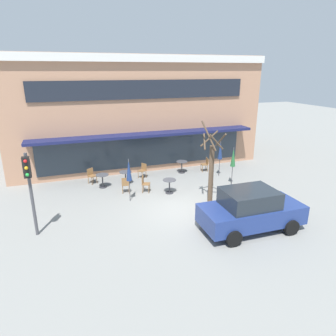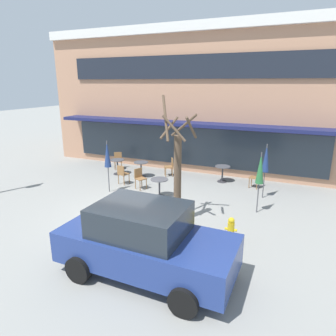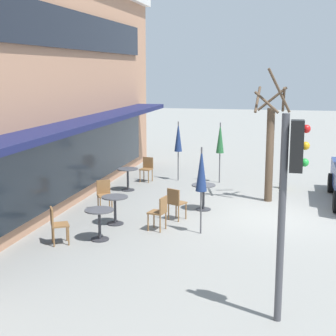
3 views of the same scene
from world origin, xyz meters
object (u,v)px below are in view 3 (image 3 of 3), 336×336
at_px(cafe_chair_2, 176,201).
at_px(cafe_chair_3, 160,211).
at_px(cafe_table_mid_patio, 128,176).
at_px(street_tree, 270,145).
at_px(cafe_table_by_tree, 99,219).
at_px(patio_umbrella_cream_folded, 178,137).
at_px(fire_hydrant, 284,179).
at_px(patio_umbrella_corner_open, 201,170).
at_px(cafe_table_streetside, 203,193).
at_px(traffic_light_pole, 290,184).
at_px(patio_umbrella_green_folded, 220,138).
at_px(cafe_chair_1, 147,167).
at_px(cafe_chair_4, 57,223).
at_px(cafe_chair_0, 104,193).
at_px(cafe_table_near_wall, 115,205).

distance_m(cafe_chair_2, cafe_chair_3, 1.02).
relative_size(cafe_table_mid_patio, street_tree, 0.18).
height_order(cafe_table_by_tree, patio_umbrella_cream_folded, patio_umbrella_cream_folded).
height_order(cafe_table_mid_patio, fire_hydrant, cafe_table_mid_patio).
bearing_deg(patio_umbrella_corner_open, patio_umbrella_cream_folded, 16.93).
relative_size(cafe_table_streetside, traffic_light_pole, 0.22).
relative_size(patio_umbrella_green_folded, cafe_chair_1, 2.47).
xyz_separation_m(patio_umbrella_cream_folded, cafe_chair_4, (-7.63, 1.32, -1.10)).
height_order(patio_umbrella_corner_open, cafe_chair_0, patio_umbrella_corner_open).
relative_size(cafe_chair_1, traffic_light_pole, 0.26).
xyz_separation_m(patio_umbrella_cream_folded, cafe_chair_1, (-0.41, 1.09, -1.10)).
distance_m(cafe_chair_1, cafe_chair_4, 7.22).
xyz_separation_m(cafe_table_near_wall, cafe_chair_4, (-1.84, 0.82, 0.01)).
relative_size(cafe_table_near_wall, cafe_table_by_tree, 1.00).
bearing_deg(cafe_chair_4, patio_umbrella_green_folded, -20.69).
bearing_deg(cafe_table_near_wall, fire_hydrant, -39.38).
distance_m(cafe_table_mid_patio, cafe_chair_2, 3.87).
bearing_deg(patio_umbrella_cream_folded, cafe_chair_1, 110.83).
bearing_deg(cafe_chair_4, cafe_chair_1, -1.87).
bearing_deg(street_tree, cafe_table_mid_patio, 85.17).
distance_m(cafe_chair_3, street_tree, 4.68).
relative_size(cafe_chair_3, street_tree, 0.22).
xyz_separation_m(traffic_light_pole, fire_hydrant, (9.82, 0.07, -1.94)).
bearing_deg(fire_hydrant, cafe_chair_2, 147.94).
relative_size(cafe_table_near_wall, cafe_chair_0, 0.85).
xyz_separation_m(patio_umbrella_corner_open, traffic_light_pole, (-4.23, -2.07, 0.67)).
height_order(cafe_chair_2, fire_hydrant, cafe_chair_2).
relative_size(cafe_chair_3, cafe_chair_4, 1.00).
bearing_deg(patio_umbrella_corner_open, cafe_chair_4, 116.16).
height_order(patio_umbrella_corner_open, street_tree, street_tree).
distance_m(cafe_table_near_wall, cafe_chair_3, 1.31).
height_order(cafe_table_mid_patio, cafe_chair_4, cafe_chair_4).
height_order(cafe_table_near_wall, cafe_chair_2, cafe_chair_2).
height_order(cafe_table_by_tree, patio_umbrella_green_folded, patio_umbrella_green_folded).
bearing_deg(cafe_chair_0, fire_hydrant, -51.33).
bearing_deg(patio_umbrella_corner_open, cafe_chair_3, 89.32).
xyz_separation_m(patio_umbrella_cream_folded, cafe_chair_2, (-5.06, -0.98, -1.10)).
distance_m(street_tree, traffic_light_pole, 7.97).
height_order(cafe_chair_0, traffic_light_pole, traffic_light_pole).
height_order(patio_umbrella_corner_open, cafe_chair_1, patio_umbrella_corner_open).
relative_size(cafe_table_mid_patio, patio_umbrella_cream_folded, 0.35).
bearing_deg(fire_hydrant, cafe_chair_0, 128.67).
bearing_deg(cafe_chair_4, patio_umbrella_cream_folded, -9.84).
height_order(cafe_chair_3, street_tree, street_tree).
relative_size(cafe_chair_0, fire_hydrant, 1.26).
relative_size(cafe_table_mid_patio, cafe_chair_0, 0.85).
bearing_deg(cafe_table_by_tree, cafe_chair_4, 120.80).
relative_size(cafe_table_streetside, fire_hydrant, 1.08).
distance_m(cafe_table_mid_patio, street_tree, 4.90).
bearing_deg(cafe_chair_1, cafe_table_by_tree, -174.58).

